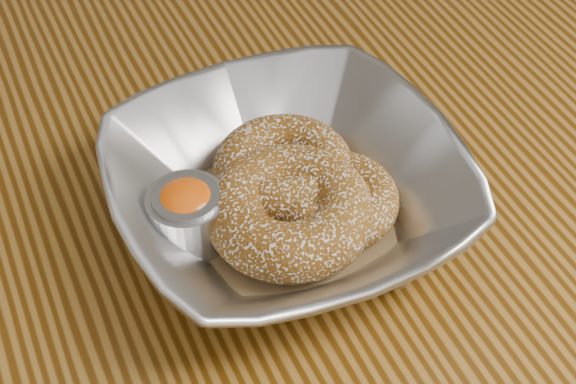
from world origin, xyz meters
name	(u,v)px	position (x,y,z in m)	size (l,w,h in m)	color
table	(269,292)	(0.00, 0.00, 0.65)	(1.20, 0.80, 0.75)	brown
serving_bowl	(288,192)	(0.01, -0.02, 0.78)	(0.24, 0.24, 0.06)	#B2B5BA
parchment	(288,213)	(0.01, -0.02, 0.76)	(0.14, 0.14, 0.00)	brown
donut_back	(284,169)	(0.02, 0.01, 0.78)	(0.10, 0.10, 0.04)	brown
donut_front	(290,211)	(0.00, -0.04, 0.78)	(0.12, 0.12, 0.04)	brown
donut_extra	(336,200)	(0.04, -0.04, 0.78)	(0.09, 0.09, 0.03)	brown
ramekin	(187,214)	(-0.06, -0.01, 0.78)	(0.05, 0.05, 0.05)	#B2B5BA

